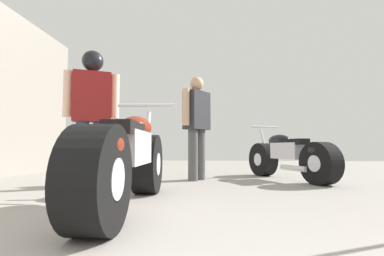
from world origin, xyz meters
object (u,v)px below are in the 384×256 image
(motorcycle_black_naked, at_px, (289,157))
(mechanic_in_blue, at_px, (197,121))
(motorcycle_maroon_cruiser, at_px, (129,160))
(mechanic_with_helmet, at_px, (92,105))

(motorcycle_black_naked, bearing_deg, mechanic_in_blue, -175.03)
(mechanic_in_blue, bearing_deg, motorcycle_black_naked, 4.97)
(motorcycle_maroon_cruiser, bearing_deg, mechanic_with_helmet, 125.88)
(motorcycle_black_naked, xyz_separation_m, mechanic_with_helmet, (-2.75, -0.99, 0.70))
(mechanic_with_helmet, bearing_deg, mechanic_in_blue, 33.25)
(mechanic_in_blue, relative_size, mechanic_with_helmet, 0.92)
(mechanic_with_helmet, bearing_deg, motorcycle_maroon_cruiser, -54.12)
(motorcycle_maroon_cruiser, bearing_deg, mechanic_in_blue, 77.44)
(motorcycle_maroon_cruiser, xyz_separation_m, motorcycle_black_naked, (1.89, 2.18, -0.04))
(mechanic_with_helmet, bearing_deg, motorcycle_black_naked, 19.74)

